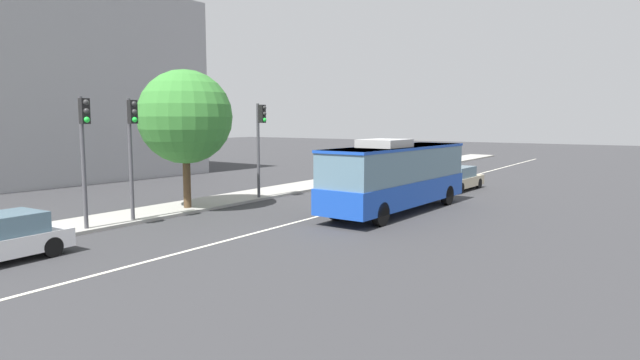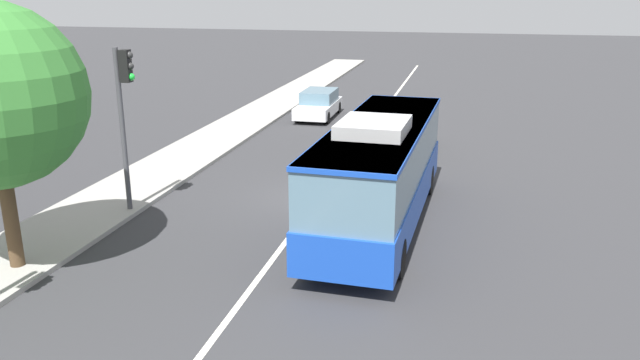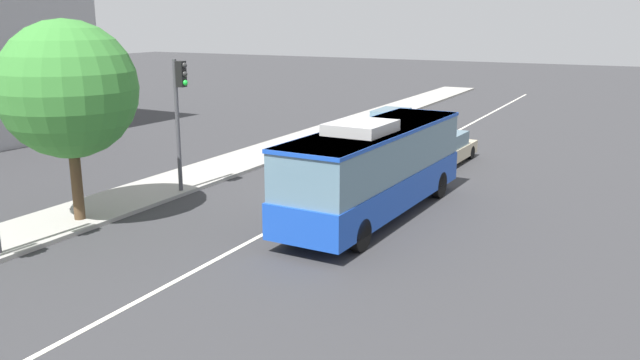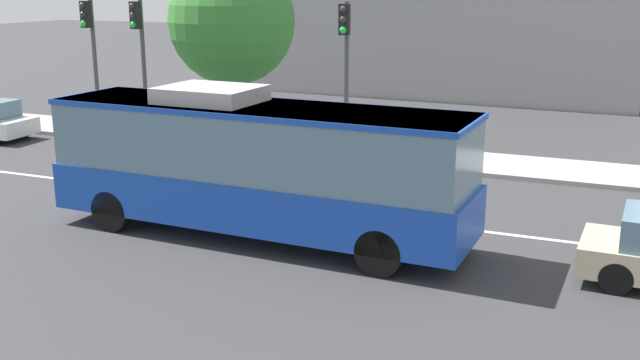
{
  "view_description": "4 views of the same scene",
  "coord_description": "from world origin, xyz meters",
  "px_view_note": "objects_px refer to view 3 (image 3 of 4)",
  "views": [
    {
      "loc": [
        -24.35,
        -13.26,
        4.31
      ],
      "look_at": [
        -3.73,
        0.83,
        1.48
      ],
      "focal_mm": 29.61,
      "sensor_mm": 36.0,
      "label": 1
    },
    {
      "loc": [
        -19.75,
        -4.78,
        6.95
      ],
      "look_at": [
        -1.46,
        -0.4,
        1.12
      ],
      "focal_mm": 35.38,
      "sensor_mm": 36.0,
      "label": 2
    },
    {
      "loc": [
        -22.02,
        -10.7,
        6.71
      ],
      "look_at": [
        -1.11,
        0.25,
        0.79
      ],
      "focal_mm": 36.54,
      "sensor_mm": 36.0,
      "label": 3
    },
    {
      "loc": [
        5.71,
        -17.06,
        5.76
      ],
      "look_at": [
        -1.2,
        -0.5,
        1.0
      ],
      "focal_mm": 41.75,
      "sensor_mm": 36.0,
      "label": 4
    }
  ],
  "objects_px": {
    "sedan_white_ahead": "(390,122)",
    "traffic_light_near_corner": "(180,103)",
    "sedan_beige": "(444,148)",
    "street_tree_kerbside_left": "(68,90)",
    "transit_bus": "(375,165)"
  },
  "relations": [
    {
      "from": "sedan_white_ahead",
      "to": "traffic_light_near_corner",
      "type": "bearing_deg",
      "value": -8.15
    },
    {
      "from": "sedan_white_ahead",
      "to": "traffic_light_near_corner",
      "type": "xyz_separation_m",
      "value": [
        -16.16,
        2.13,
        2.84
      ]
    },
    {
      "from": "street_tree_kerbside_left",
      "to": "transit_bus",
      "type": "bearing_deg",
      "value": -58.03
    },
    {
      "from": "traffic_light_near_corner",
      "to": "sedan_white_ahead",
      "type": "bearing_deg",
      "value": 77.5
    },
    {
      "from": "traffic_light_near_corner",
      "to": "street_tree_kerbside_left",
      "type": "bearing_deg",
      "value": -104.44
    },
    {
      "from": "transit_bus",
      "to": "sedan_white_ahead",
      "type": "xyz_separation_m",
      "value": [
        15.4,
        5.58,
        -1.09
      ]
    },
    {
      "from": "sedan_beige",
      "to": "sedan_white_ahead",
      "type": "relative_size",
      "value": 1.01
    },
    {
      "from": "street_tree_kerbside_left",
      "to": "sedan_white_ahead",
      "type": "bearing_deg",
      "value": -7.94
    },
    {
      "from": "traffic_light_near_corner",
      "to": "transit_bus",
      "type": "bearing_deg",
      "value": 0.7
    },
    {
      "from": "sedan_beige",
      "to": "street_tree_kerbside_left",
      "type": "distance_m",
      "value": 17.07
    },
    {
      "from": "sedan_white_ahead",
      "to": "street_tree_kerbside_left",
      "type": "bearing_deg",
      "value": -8.57
    },
    {
      "from": "sedan_white_ahead",
      "to": "traffic_light_near_corner",
      "type": "distance_m",
      "value": 16.55
    },
    {
      "from": "transit_bus",
      "to": "street_tree_kerbside_left",
      "type": "bearing_deg",
      "value": 124.06
    },
    {
      "from": "sedan_beige",
      "to": "sedan_white_ahead",
      "type": "distance_m",
      "value": 8.02
    },
    {
      "from": "traffic_light_near_corner",
      "to": "street_tree_kerbside_left",
      "type": "distance_m",
      "value": 4.66
    }
  ]
}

